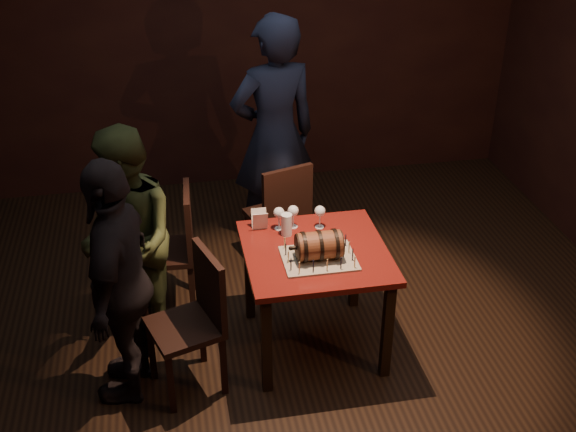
{
  "coord_description": "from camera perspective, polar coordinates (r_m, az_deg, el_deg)",
  "views": [
    {
      "loc": [
        -0.79,
        -3.8,
        3.19
      ],
      "look_at": [
        -0.07,
        0.05,
        0.95
      ],
      "focal_mm": 45.0,
      "sensor_mm": 36.0,
      "label": 1
    }
  ],
  "objects": [
    {
      "name": "chair_left_rear",
      "position": [
        5.11,
        -8.85,
        -2.13
      ],
      "size": [
        0.42,
        0.42,
        0.93
      ],
      "color": "black",
      "rests_on": "ground"
    },
    {
      "name": "menu_card",
      "position": [
        4.74,
        -2.26,
        -0.32
      ],
      "size": [
        0.1,
        0.05,
        0.13
      ],
      "primitive_type": null,
      "color": "white",
      "rests_on": "pub_table"
    },
    {
      "name": "person_back",
      "position": [
        5.61,
        -1.1,
        6.29
      ],
      "size": [
        0.78,
        0.6,
        1.92
      ],
      "primitive_type": "imported",
      "rotation": [
        0.0,
        0.0,
        3.36
      ],
      "color": "#181D30",
      "rests_on": "ground"
    },
    {
      "name": "person_left_rear",
      "position": [
        4.77,
        -12.49,
        -1.77
      ],
      "size": [
        0.77,
        0.87,
        1.51
      ],
      "primitive_type": "imported",
      "rotation": [
        0.0,
        0.0,
        -1.26
      ],
      "color": "#363F1F",
      "rests_on": "ground"
    },
    {
      "name": "wine_glass_mid",
      "position": [
        4.73,
        0.41,
        0.34
      ],
      "size": [
        0.07,
        0.07,
        0.16
      ],
      "color": "silver",
      "rests_on": "pub_table"
    },
    {
      "name": "wine_glass_right",
      "position": [
        4.73,
        2.54,
        0.32
      ],
      "size": [
        0.07,
        0.07,
        0.16
      ],
      "color": "silver",
      "rests_on": "pub_table"
    },
    {
      "name": "pint_of_ale",
      "position": [
        4.67,
        -0.11,
        -0.72
      ],
      "size": [
        0.07,
        0.07,
        0.15
      ],
      "color": "silver",
      "rests_on": "pub_table"
    },
    {
      "name": "wine_glass_left",
      "position": [
        4.71,
        -0.72,
        0.19
      ],
      "size": [
        0.07,
        0.07,
        0.16
      ],
      "color": "silver",
      "rests_on": "pub_table"
    },
    {
      "name": "barrel_cake",
      "position": [
        4.41,
        2.47,
        -2.34
      ],
      "size": [
        0.33,
        0.19,
        0.19
      ],
      "color": "brown",
      "rests_on": "cake_board"
    },
    {
      "name": "chair_back",
      "position": [
        5.43,
        -0.53,
        0.29
      ],
      "size": [
        0.5,
        0.5,
        0.93
      ],
      "color": "black",
      "rests_on": "ground"
    },
    {
      "name": "chair_left_front",
      "position": [
        4.41,
        -7.27,
        -7.73
      ],
      "size": [
        0.5,
        0.5,
        0.93
      ],
      "color": "black",
      "rests_on": "ground"
    },
    {
      "name": "pub_table",
      "position": [
        4.61,
        2.16,
        -3.85
      ],
      "size": [
        0.9,
        0.9,
        0.75
      ],
      "color": "#4E0E0D",
      "rests_on": "ground"
    },
    {
      "name": "cake_board",
      "position": [
        4.46,
        2.45,
        -3.37
      ],
      "size": [
        0.45,
        0.35,
        0.01
      ],
      "primitive_type": "cube",
      "color": "gray",
      "rests_on": "pub_table"
    },
    {
      "name": "person_left_front",
      "position": [
        4.3,
        -13.14,
        -5.1
      ],
      "size": [
        0.59,
        0.99,
        1.58
      ],
      "primitive_type": "imported",
      "rotation": [
        0.0,
        0.0,
        -1.8
      ],
      "color": "black",
      "rests_on": "ground"
    },
    {
      "name": "room_shell",
      "position": [
        4.28,
        1.09,
        5.01
      ],
      "size": [
        5.04,
        5.04,
        2.8
      ],
      "color": "black",
      "rests_on": "ground"
    },
    {
      "name": "birthday_candles",
      "position": [
        4.43,
        2.47,
        -2.86
      ],
      "size": [
        0.4,
        0.3,
        0.09
      ],
      "color": "#FFE998",
      "rests_on": "cake_board"
    }
  ]
}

